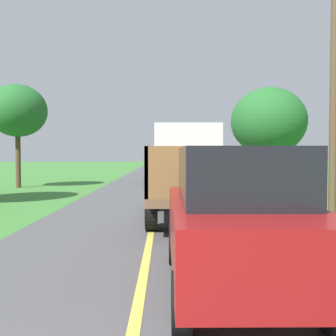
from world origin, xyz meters
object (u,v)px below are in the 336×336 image
at_px(banana_truck_near, 189,169).
at_px(following_car, 235,217).
at_px(roadside_tree_mid_right, 17,111).
at_px(banana_truck_far, 171,161).
at_px(roadside_tree_near_left, 269,122).
at_px(utility_pole_roadside, 334,88).

height_order(banana_truck_near, following_car, banana_truck_near).
distance_m(banana_truck_near, roadside_tree_mid_right, 14.21).
bearing_deg(roadside_tree_mid_right, banana_truck_far, 27.28).
bearing_deg(banana_truck_far, roadside_tree_mid_right, -152.72).
bearing_deg(roadside_tree_near_left, banana_truck_near, -121.96).
bearing_deg(roadside_tree_near_left, banana_truck_far, 118.89).
height_order(banana_truck_far, roadside_tree_near_left, roadside_tree_near_left).
distance_m(banana_truck_far, roadside_tree_mid_right, 10.32).
bearing_deg(banana_truck_near, following_car, -88.20).
relative_size(utility_pole_roadside, roadside_tree_near_left, 1.31).
bearing_deg(utility_pole_roadside, roadside_tree_near_left, 86.40).
relative_size(banana_truck_far, roadside_tree_near_left, 1.14).
height_order(utility_pole_roadside, roadside_tree_mid_right, utility_pole_roadside).
height_order(banana_truck_near, banana_truck_far, same).
xyz_separation_m(banana_truck_near, roadside_tree_near_left, (4.22, 6.76, 2.01)).
distance_m(banana_truck_far, following_car, 21.68).
bearing_deg(utility_pole_roadside, following_car, -124.51).
height_order(utility_pole_roadside, following_car, utility_pole_roadside).
distance_m(banana_truck_far, roadside_tree_near_left, 9.65).
bearing_deg(banana_truck_near, roadside_tree_near_left, 58.04).
bearing_deg(roadside_tree_near_left, following_car, -106.65).
xyz_separation_m(banana_truck_far, roadside_tree_near_left, (4.56, -8.26, 2.00)).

